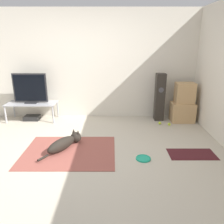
{
  "coord_description": "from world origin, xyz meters",
  "views": [
    {
      "loc": [
        0.56,
        -3.22,
        1.81
      ],
      "look_at": [
        0.57,
        0.99,
        0.45
      ],
      "focal_mm": 35.0,
      "sensor_mm": 36.0,
      "label": 1
    }
  ],
  "objects_px": {
    "dog": "(65,143)",
    "tennis_ball_by_boxes": "(159,123)",
    "tv_stand": "(31,105)",
    "tennis_ball_near_speaker": "(169,124)",
    "frisbee": "(143,158)",
    "floor_speaker": "(159,97)",
    "cardboard_box_lower": "(182,112)",
    "cardboard_box_upper": "(184,93)",
    "game_console": "(31,118)",
    "tv": "(29,89)"
  },
  "relations": [
    {
      "from": "cardboard_box_lower",
      "to": "frisbee",
      "type": "bearing_deg",
      "value": -123.06
    },
    {
      "from": "tv_stand",
      "to": "tennis_ball_by_boxes",
      "type": "height_order",
      "value": "tv_stand"
    },
    {
      "from": "dog",
      "to": "tennis_ball_by_boxes",
      "type": "distance_m",
      "value": 2.26
    },
    {
      "from": "cardboard_box_upper",
      "to": "floor_speaker",
      "type": "bearing_deg",
      "value": 168.95
    },
    {
      "from": "cardboard_box_upper",
      "to": "tennis_ball_near_speaker",
      "type": "xyz_separation_m",
      "value": [
        -0.38,
        -0.3,
        -0.66
      ]
    },
    {
      "from": "cardboard_box_upper",
      "to": "tv_stand",
      "type": "relative_size",
      "value": 0.41
    },
    {
      "from": "tv",
      "to": "cardboard_box_upper",
      "type": "bearing_deg",
      "value": -1.34
    },
    {
      "from": "cardboard_box_upper",
      "to": "tv",
      "type": "xyz_separation_m",
      "value": [
        -3.58,
        0.08,
        0.08
      ]
    },
    {
      "from": "dog",
      "to": "cardboard_box_lower",
      "type": "height_order",
      "value": "cardboard_box_lower"
    },
    {
      "from": "dog",
      "to": "floor_speaker",
      "type": "bearing_deg",
      "value": 38.1
    },
    {
      "from": "frisbee",
      "to": "tennis_ball_by_boxes",
      "type": "height_order",
      "value": "tennis_ball_by_boxes"
    },
    {
      "from": "tv_stand",
      "to": "tennis_ball_near_speaker",
      "type": "relative_size",
      "value": 17.49
    },
    {
      "from": "tennis_ball_near_speaker",
      "to": "tv",
      "type": "bearing_deg",
      "value": 173.14
    },
    {
      "from": "frisbee",
      "to": "floor_speaker",
      "type": "bearing_deg",
      "value": 71.8
    },
    {
      "from": "frisbee",
      "to": "cardboard_box_upper",
      "type": "xyz_separation_m",
      "value": [
        1.17,
        1.78,
        0.68
      ]
    },
    {
      "from": "cardboard_box_upper",
      "to": "game_console",
      "type": "height_order",
      "value": "cardboard_box_upper"
    },
    {
      "from": "tennis_ball_near_speaker",
      "to": "tv_stand",
      "type": "bearing_deg",
      "value": 173.19
    },
    {
      "from": "tennis_ball_by_boxes",
      "to": "tv",
      "type": "bearing_deg",
      "value": 174.11
    },
    {
      "from": "dog",
      "to": "cardboard_box_lower",
      "type": "relative_size",
      "value": 1.61
    },
    {
      "from": "cardboard_box_lower",
      "to": "game_console",
      "type": "xyz_separation_m",
      "value": [
        -3.61,
        0.1,
        -0.18
      ]
    },
    {
      "from": "dog",
      "to": "tv_stand",
      "type": "bearing_deg",
      "value": 125.82
    },
    {
      "from": "dog",
      "to": "tennis_ball_by_boxes",
      "type": "bearing_deg",
      "value": 31.9
    },
    {
      "from": "tv",
      "to": "game_console",
      "type": "bearing_deg",
      "value": 164.5
    },
    {
      "from": "dog",
      "to": "tennis_ball_near_speaker",
      "type": "bearing_deg",
      "value": 27.9
    },
    {
      "from": "cardboard_box_lower",
      "to": "tennis_ball_near_speaker",
      "type": "xyz_separation_m",
      "value": [
        -0.37,
        -0.29,
        -0.19
      ]
    },
    {
      "from": "floor_speaker",
      "to": "game_console",
      "type": "distance_m",
      "value": 3.12
    },
    {
      "from": "game_console",
      "to": "cardboard_box_upper",
      "type": "bearing_deg",
      "value": -1.5
    },
    {
      "from": "tv",
      "to": "tennis_ball_by_boxes",
      "type": "bearing_deg",
      "value": -5.89
    },
    {
      "from": "frisbee",
      "to": "tv",
      "type": "distance_m",
      "value": 3.15
    },
    {
      "from": "dog",
      "to": "floor_speaker",
      "type": "relative_size",
      "value": 0.76
    },
    {
      "from": "frisbee",
      "to": "tv_stand",
      "type": "xyz_separation_m",
      "value": [
        -2.41,
        1.87,
        0.38
      ]
    },
    {
      "from": "tv_stand",
      "to": "tennis_ball_by_boxes",
      "type": "relative_size",
      "value": 17.49
    },
    {
      "from": "tv",
      "to": "game_console",
      "type": "height_order",
      "value": "tv"
    },
    {
      "from": "frisbee",
      "to": "tennis_ball_near_speaker",
      "type": "relative_size",
      "value": 3.65
    },
    {
      "from": "floor_speaker",
      "to": "tv",
      "type": "distance_m",
      "value": 3.04
    },
    {
      "from": "tennis_ball_near_speaker",
      "to": "game_console",
      "type": "relative_size",
      "value": 0.19
    },
    {
      "from": "frisbee",
      "to": "cardboard_box_lower",
      "type": "xyz_separation_m",
      "value": [
        1.16,
        1.78,
        0.21
      ]
    },
    {
      "from": "cardboard_box_lower",
      "to": "tv",
      "type": "height_order",
      "value": "tv"
    },
    {
      "from": "tv",
      "to": "game_console",
      "type": "relative_size",
      "value": 2.2
    },
    {
      "from": "cardboard_box_lower",
      "to": "tennis_ball_by_boxes",
      "type": "distance_m",
      "value": 0.63
    },
    {
      "from": "tv_stand",
      "to": "floor_speaker",
      "type": "bearing_deg",
      "value": 0.49
    },
    {
      "from": "cardboard_box_upper",
      "to": "tennis_ball_by_boxes",
      "type": "relative_size",
      "value": 7.14
    },
    {
      "from": "cardboard_box_lower",
      "to": "tv",
      "type": "distance_m",
      "value": 3.61
    },
    {
      "from": "frisbee",
      "to": "tennis_ball_near_speaker",
      "type": "distance_m",
      "value": 1.68
    },
    {
      "from": "frisbee",
      "to": "tv_stand",
      "type": "distance_m",
      "value": 3.07
    },
    {
      "from": "floor_speaker",
      "to": "tv_stand",
      "type": "relative_size",
      "value": 0.97
    },
    {
      "from": "dog",
      "to": "cardboard_box_lower",
      "type": "bearing_deg",
      "value": 29.63
    },
    {
      "from": "cardboard_box_lower",
      "to": "tv",
      "type": "xyz_separation_m",
      "value": [
        -3.57,
        0.09,
        0.55
      ]
    },
    {
      "from": "cardboard_box_upper",
      "to": "tv_stand",
      "type": "distance_m",
      "value": 3.6
    },
    {
      "from": "frisbee",
      "to": "game_console",
      "type": "xyz_separation_m",
      "value": [
        -2.45,
        1.88,
        0.04
      ]
    }
  ]
}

